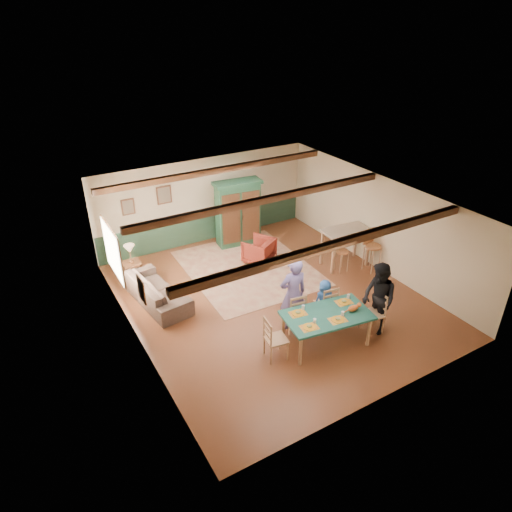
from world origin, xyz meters
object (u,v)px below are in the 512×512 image
dining_chair_far_right (326,303)px  cat (353,308)px  dining_chair_end_left (276,338)px  counter_table (345,247)px  sofa (156,290)px  table_lamp (130,254)px  person_man (293,294)px  dining_chair_end_right (373,313)px  person_child (324,300)px  armchair (259,250)px  person_woman (379,299)px  end_table (133,271)px  dining_chair_far_left (294,311)px  dining_table (326,329)px  armoire (238,213)px  bar_stool_left (342,255)px  bar_stool_right (373,251)px

dining_chair_far_right → cat: 0.96m
dining_chair_end_left → counter_table: 4.57m
sofa → table_lamp: (-0.22, 1.32, 0.50)m
person_man → sofa: person_man is taller
dining_chair_end_right → person_child: 1.16m
sofa → counter_table: size_ratio=1.69×
armchair → person_woman: bearing=69.1°
end_table → dining_chair_far_left: bearing=-57.0°
dining_table → dining_chair_far_right: size_ratio=1.89×
dining_chair_end_left → person_woman: 2.56m
dining_chair_far_right → sofa: bearing=-32.8°
dining_chair_far_left → table_lamp: (-2.60, 4.01, 0.33)m
dining_table → armoire: (0.69, 5.37, 0.64)m
end_table → table_lamp: bearing=0.0°
person_man → person_child: person_man is taller
person_man → cat: 1.38m
dining_chair_end_right → armchair: 4.22m
dining_chair_end_right → person_man: person_man is taller
cat → counter_table: bearing=60.7°
person_woman → armchair: bearing=-162.6°
person_child → end_table: (-3.45, 4.05, -0.24)m
dining_chair_far_left → bar_stool_left: 3.10m
person_man → person_child: size_ratio=1.72×
cat → armoire: 5.56m
dining_chair_far_right → cat: bearing=100.4°
dining_chair_far_left → counter_table: bearing=-141.2°
armchair → table_lamp: table_lamp is taller
dining_table → dining_chair_end_right: (1.20, -0.18, 0.11)m
person_child → table_lamp: bearing=-41.2°
dining_chair_far_left → dining_chair_end_right: (1.51, -0.99, 0.00)m
bar_stool_right → cat: bearing=-147.7°
cat → armchair: bearing=97.2°
dining_table → armchair: 4.06m
dining_chair_end_left → bar_stool_right: (4.35, 1.76, 0.12)m
dining_table → person_woman: size_ratio=1.09×
dining_chair_far_left → sofa: (-2.38, 2.69, -0.17)m
person_man → person_woman: 1.94m
dining_table → sofa: bearing=127.5°
dining_chair_far_right → person_man: bearing=-5.7°
dining_chair_far_left → bar_stool_right: size_ratio=0.81×
person_woman → armoire: armoire is taller
table_lamp → person_man: bearing=-56.3°
dining_chair_far_right → person_man: person_man is taller
dining_chair_far_left → sofa: 3.60m
end_table → person_man: bearing=-56.3°
dining_chair_end_right → end_table: size_ratio=1.75×
table_lamp → dining_chair_far_left: bearing=-57.0°
dining_chair_far_left → table_lamp: bearing=-48.7°
dining_chair_far_right → person_child: bearing=-90.0°
dining_chair_end_right → bar_stool_left: bearing=163.1°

